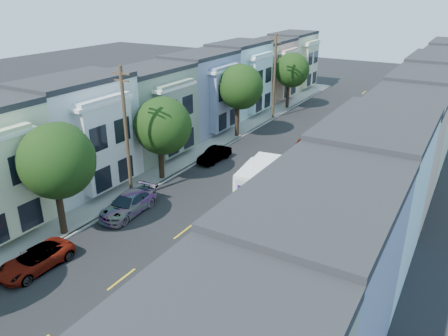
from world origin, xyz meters
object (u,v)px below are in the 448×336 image
utility_pole_far (275,77)px  fedex_truck (260,179)px  lead_sedan (304,148)px  parked_left_c (128,204)px  utility_pole_near (126,135)px  tree_d (240,87)px  tree_far_r (389,102)px  parked_right_a (160,333)px  tree_b (56,161)px  parked_right_c (337,153)px  parked_right_b (249,244)px  parked_right_d (367,123)px  tree_e (291,70)px  parked_left_b (36,260)px  parked_left_d (214,155)px  tree_c (162,126)px

utility_pole_far → fedex_truck: utility_pole_far is taller
lead_sedan → utility_pole_far: bearing=122.3°
parked_left_c → utility_pole_near: bearing=123.1°
tree_d → utility_pole_near: (0.00, -17.29, -0.34)m
tree_far_r → lead_sedan: tree_far_r is taller
tree_d → lead_sedan: bearing=-10.4°
parked_right_a → tree_b: bearing=160.7°
utility_pole_near → parked_right_c: bearing=54.8°
parked_right_b → parked_right_c: parked_right_c is taller
utility_pole_near → parked_right_d: bearing=67.7°
parked_right_c → parked_right_d: 11.40m
tree_d → parked_right_a: size_ratio=1.63×
tree_e → parked_left_b: 41.26m
utility_pole_far → parked_right_a: 38.65m
parked_right_d → parked_right_c: bearing=-90.6°
tree_d → parked_right_d: size_ratio=1.74×
parked_left_d → parked_left_b: bearing=-86.2°
parked_left_d → utility_pole_near: bearing=-94.3°
parked_right_b → parked_right_d: parked_right_d is taller
parked_right_a → parked_left_c: bearing=140.4°
tree_b → lead_sedan: bearing=70.3°
fedex_truck → lead_sedan: size_ratio=1.26×
parked_left_d → parked_right_d: (9.80, 17.37, 0.04)m
tree_c → utility_pole_near: bearing=-90.0°
lead_sedan → utility_pole_near: bearing=-122.1°
tree_b → tree_far_r: 36.43m
tree_b → parked_left_b: (1.40, -3.47, -4.64)m
tree_d → fedex_truck: tree_d is taller
tree_b → lead_sedan: 23.92m
tree_c → parked_left_d: bearing=76.3°
utility_pole_near → fedex_truck: (8.42, 5.11, -3.58)m
parked_left_c → parked_right_c: 20.27m
fedex_truck → parked_right_c: (2.78, 10.74, -0.81)m
tree_far_r → parked_left_c: size_ratio=0.99×
parked_right_b → parked_left_d: bearing=129.3°
parked_left_c → tree_c: bearing=99.7°
parked_right_b → tree_far_r: bearing=86.0°
parked_left_b → parked_right_c: 27.40m
tree_e → parked_left_c: size_ratio=1.52×
parked_left_b → parked_right_d: (9.80, 36.98, 0.07)m
tree_c → parked_left_b: (1.40, -13.87, -4.13)m
utility_pole_near → parked_right_d: utility_pole_near is taller
tree_e → utility_pole_near: 31.25m
tree_e → parked_right_d: 12.70m
tree_c → lead_sedan: 14.70m
tree_e → lead_sedan: tree_e is taller
parked_left_d → parked_right_d: parked_right_d is taller
tree_d → parked_right_b: 22.85m
tree_b → tree_d: 23.56m
parked_left_b → parked_right_b: bearing=40.1°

